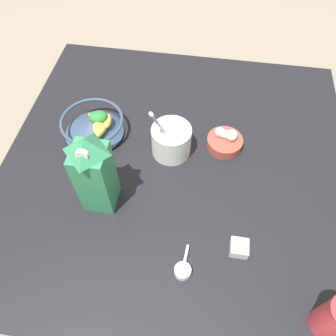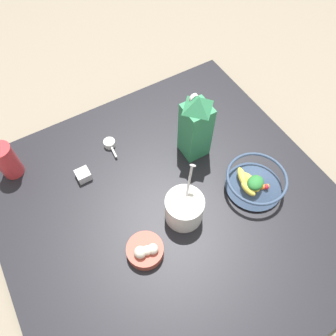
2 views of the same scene
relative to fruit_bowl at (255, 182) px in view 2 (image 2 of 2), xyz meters
The scene contains 9 objects.
ground_plane 0.30m from the fruit_bowl, 15.23° to the right, with size 6.00×6.00×0.00m, color gray.
countertop 0.29m from the fruit_bowl, 15.23° to the right, with size 1.07×1.07×0.04m.
fruit_bowl is the anchor object (origin of this frame).
milk_carton 0.27m from the fruit_bowl, 69.66° to the right, with size 0.09×0.09×0.27m.
yogurt_tub 0.26m from the fruit_bowl, ahead, with size 0.12×0.12×0.21m.
drinking_cup 0.83m from the fruit_bowl, 35.09° to the right, with size 0.08×0.08×0.14m.
spice_jar 0.58m from the fruit_bowl, 34.61° to the right, with size 0.05×0.05×0.03m.
measuring_scoop 0.53m from the fruit_bowl, 50.00° to the right, with size 0.04×0.09×0.02m.
garlic_bowl 0.42m from the fruit_bowl, ahead, with size 0.11×0.11×0.07m.
Camera 2 is at (0.25, 0.40, 1.02)m, focal length 35.00 mm.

